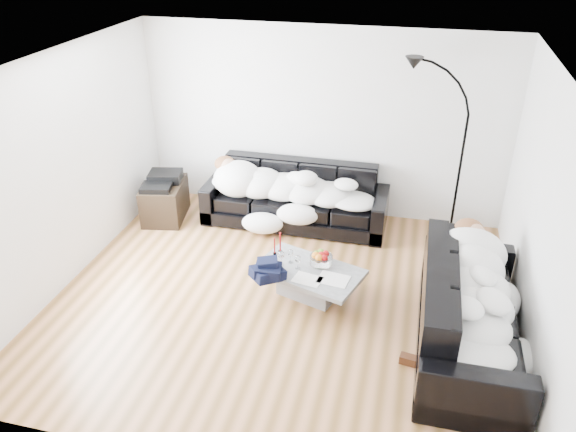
% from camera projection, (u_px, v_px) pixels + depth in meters
% --- Properties ---
extents(ground, '(5.00, 5.00, 0.00)m').
position_uv_depth(ground, '(282.00, 298.00, 6.32)').
color(ground, brown).
rests_on(ground, ground).
extents(wall_back, '(5.00, 0.02, 2.60)m').
position_uv_depth(wall_back, '(322.00, 124.00, 7.62)').
color(wall_back, silver).
rests_on(wall_back, ground).
extents(wall_left, '(0.02, 4.50, 2.60)m').
position_uv_depth(wall_left, '(63.00, 171.00, 6.22)').
color(wall_left, silver).
rests_on(wall_left, ground).
extents(wall_right, '(0.02, 4.50, 2.60)m').
position_uv_depth(wall_right, '(543.00, 224.00, 5.18)').
color(wall_right, silver).
rests_on(wall_right, ground).
extents(ceiling, '(5.00, 5.00, 0.00)m').
position_uv_depth(ceiling, '(280.00, 67.00, 5.08)').
color(ceiling, white).
rests_on(ceiling, ground).
extents(sofa_back, '(2.50, 0.86, 0.82)m').
position_uv_depth(sofa_back, '(295.00, 196.00, 7.68)').
color(sofa_back, black).
rests_on(sofa_back, ground).
extents(sofa_right, '(0.96, 2.23, 0.90)m').
position_uv_depth(sofa_right, '(472.00, 310.00, 5.42)').
color(sofa_right, black).
rests_on(sofa_right, ground).
extents(sleeper_back, '(2.11, 0.73, 0.42)m').
position_uv_depth(sleeper_back, '(294.00, 183.00, 7.53)').
color(sleeper_back, white).
rests_on(sleeper_back, sofa_back).
extents(sleeper_right, '(0.81, 1.91, 0.47)m').
position_uv_depth(sleeper_right, '(475.00, 293.00, 5.32)').
color(sleeper_right, white).
rests_on(sleeper_right, sofa_right).
extents(teal_cushion, '(0.42, 0.38, 0.20)m').
position_uv_depth(teal_cushion, '(467.00, 249.00, 5.89)').
color(teal_cushion, '#0D6140').
rests_on(teal_cushion, sofa_right).
extents(coffee_table, '(1.31, 1.00, 0.34)m').
position_uv_depth(coffee_table, '(309.00, 282.00, 6.31)').
color(coffee_table, '#939699').
rests_on(coffee_table, ground).
extents(fruit_bowl, '(0.31, 0.31, 0.16)m').
position_uv_depth(fruit_bowl, '(321.00, 257.00, 6.30)').
color(fruit_bowl, white).
rests_on(fruit_bowl, coffee_table).
extents(wine_glass_a, '(0.09, 0.09, 0.17)m').
position_uv_depth(wine_glass_a, '(290.00, 256.00, 6.31)').
color(wine_glass_a, white).
rests_on(wine_glass_a, coffee_table).
extents(wine_glass_b, '(0.09, 0.09, 0.18)m').
position_uv_depth(wine_glass_b, '(281.00, 258.00, 6.26)').
color(wine_glass_b, white).
rests_on(wine_glass_b, coffee_table).
extents(wine_glass_c, '(0.08, 0.08, 0.17)m').
position_uv_depth(wine_glass_c, '(298.00, 262.00, 6.20)').
color(wine_glass_c, white).
rests_on(wine_glass_c, coffee_table).
extents(candle_left, '(0.05, 0.05, 0.21)m').
position_uv_depth(candle_left, '(275.00, 247.00, 6.45)').
color(candle_left, maroon).
rests_on(candle_left, coffee_table).
extents(candle_right, '(0.05, 0.05, 0.27)m').
position_uv_depth(candle_right, '(280.00, 243.00, 6.48)').
color(candle_right, maroon).
rests_on(candle_right, coffee_table).
extents(newspaper_a, '(0.36, 0.29, 0.01)m').
position_uv_depth(newspaper_a, '(333.00, 279.00, 6.06)').
color(newspaper_a, silver).
rests_on(newspaper_a, coffee_table).
extents(newspaper_b, '(0.34, 0.27, 0.01)m').
position_uv_depth(newspaper_b, '(308.00, 279.00, 6.06)').
color(newspaper_b, silver).
rests_on(newspaper_b, coffee_table).
extents(navy_jacket, '(0.46, 0.43, 0.18)m').
position_uv_depth(navy_jacket, '(265.00, 263.00, 6.04)').
color(navy_jacket, black).
rests_on(navy_jacket, coffee_table).
extents(shoes, '(0.52, 0.45, 0.10)m').
position_uv_depth(shoes, '(422.00, 357.00, 5.42)').
color(shoes, '#472311').
rests_on(shoes, ground).
extents(av_cabinet, '(0.66, 0.85, 0.53)m').
position_uv_depth(av_cabinet, '(165.00, 201.00, 7.88)').
color(av_cabinet, black).
rests_on(av_cabinet, ground).
extents(stereo, '(0.50, 0.42, 0.13)m').
position_uv_depth(stereo, '(162.00, 179.00, 7.72)').
color(stereo, black).
rests_on(stereo, av_cabinet).
extents(floor_lamp, '(0.79, 0.44, 2.06)m').
position_uv_depth(floor_lamp, '(460.00, 164.00, 7.07)').
color(floor_lamp, black).
rests_on(floor_lamp, ground).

